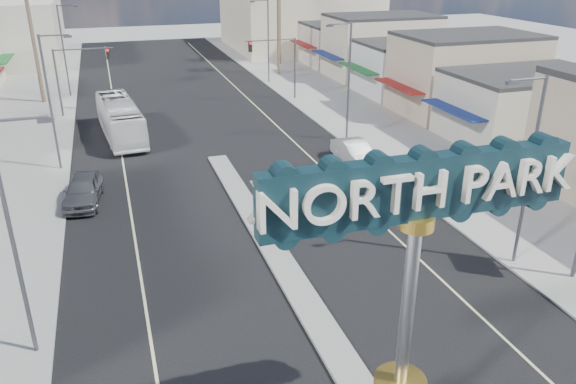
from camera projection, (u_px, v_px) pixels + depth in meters
ground at (214, 154)px, 41.38m from camera, size 160.00×160.00×0.00m
road at (214, 154)px, 41.37m from camera, size 20.00×120.00×0.01m
median_island at (277, 256)px, 27.37m from camera, size 1.30×30.00×0.16m
sidewalk_left at (7, 174)px, 37.38m from camera, size 8.00×120.00×0.12m
sidewalk_right at (385, 135)px, 45.32m from camera, size 8.00×120.00×0.12m
storefront_row_right at (416, 63)px, 58.35m from camera, size 12.00×42.00×6.00m
backdrop_far_right at (298, 21)px, 85.35m from camera, size 20.00×20.00×8.00m
gateway_sign at (411, 279)px, 14.55m from camera, size 8.20×1.50×9.15m
traffic_signal_left at (78, 68)px, 49.31m from camera, size 5.09×0.45×6.00m
traffic_signal_right at (277, 57)px, 54.52m from camera, size 5.09×0.45×6.00m
streetlight_l_near at (16, 231)px, 18.94m from camera, size 2.03×0.22×9.00m
streetlight_l_mid at (51, 97)px, 36.41m from camera, size 2.03×0.22×9.00m
streetlight_l_far at (65, 46)px, 55.63m from camera, size 2.03×0.22×9.00m
streetlight_r_near at (528, 164)px, 24.86m from camera, size 2.03×0.22×9.00m
streetlight_r_mid at (347, 76)px, 42.33m from camera, size 2.03×0.22×9.00m
streetlight_r_far at (267, 37)px, 61.55m from camera, size 2.03×0.22×9.00m
car_parked_left at (83, 190)px, 32.96m from camera, size 2.56×5.10×1.67m
car_parked_right at (355, 153)px, 39.17m from camera, size 1.82×4.94×1.62m
city_bus at (120, 119)px, 44.49m from camera, size 3.51×10.94×2.99m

